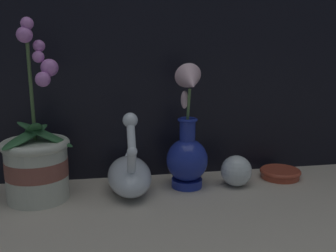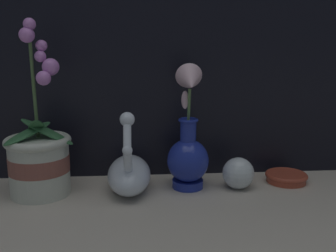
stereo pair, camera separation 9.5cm
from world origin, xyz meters
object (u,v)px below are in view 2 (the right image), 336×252
at_px(swan_figurine, 129,172).
at_px(amber_dish, 286,177).
at_px(glass_sphere, 238,173).
at_px(blue_vase, 188,148).
at_px(orchid_potted_plant, 39,157).

relative_size(swan_figurine, amber_dish, 1.98).
height_order(swan_figurine, glass_sphere, swan_figurine).
bearing_deg(amber_dish, glass_sphere, -165.47).
height_order(swan_figurine, blue_vase, blue_vase).
height_order(swan_figurine, amber_dish, swan_figurine).
height_order(orchid_potted_plant, amber_dish, orchid_potted_plant).
bearing_deg(blue_vase, glass_sphere, -5.21).
bearing_deg(orchid_potted_plant, swan_figurine, 1.29).
xyz_separation_m(orchid_potted_plant, glass_sphere, (0.49, 0.00, -0.05)).
xyz_separation_m(orchid_potted_plant, swan_figurine, (0.21, 0.00, -0.05)).
distance_m(swan_figurine, blue_vase, 0.16).
bearing_deg(amber_dish, orchid_potted_plant, -176.58).
distance_m(swan_figurine, glass_sphere, 0.27).
relative_size(orchid_potted_plant, swan_figurine, 1.91).
bearing_deg(glass_sphere, swan_figurine, 179.29).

